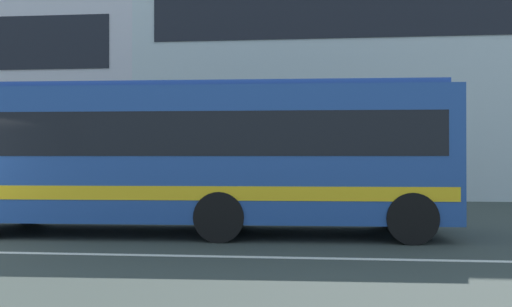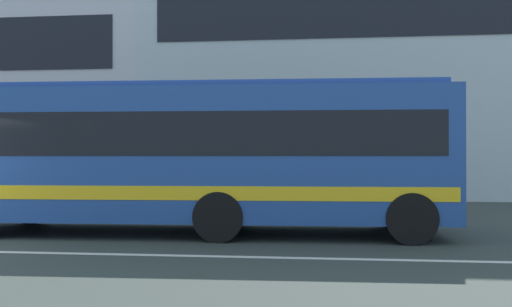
% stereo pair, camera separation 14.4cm
% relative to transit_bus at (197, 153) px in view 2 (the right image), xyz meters
% --- Properties ---
extents(apartment_block_right, '(22.74, 11.27, 13.03)m').
position_rel_transit_bus_xyz_m(apartment_block_right, '(6.87, 14.60, 4.74)').
color(apartment_block_right, silver).
rests_on(apartment_block_right, ground_plane).
extents(transit_bus, '(10.87, 2.91, 3.23)m').
position_rel_transit_bus_xyz_m(transit_bus, '(0.00, 0.00, 0.00)').
color(transit_bus, '#224891').
rests_on(transit_bus, ground_plane).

